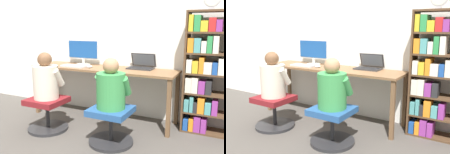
% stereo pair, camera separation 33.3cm
% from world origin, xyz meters
% --- Properties ---
extents(ground_plane, '(14.00, 14.00, 0.00)m').
position_xyz_m(ground_plane, '(0.00, 0.00, 0.00)').
color(ground_plane, '#4C4742').
extents(wall_back, '(10.00, 0.05, 2.60)m').
position_xyz_m(wall_back, '(0.00, 0.63, 1.30)').
color(wall_back, silver).
rests_on(wall_back, ground_plane).
extents(desk, '(2.16, 0.56, 0.76)m').
position_xyz_m(desk, '(0.00, 0.28, 0.69)').
color(desk, brown).
rests_on(desk, ground_plane).
extents(desktop_monitor, '(0.56, 0.22, 0.39)m').
position_xyz_m(desktop_monitor, '(-0.39, 0.39, 0.97)').
color(desktop_monitor, beige).
rests_on(desktop_monitor, desk).
extents(laptop, '(0.36, 0.28, 0.21)m').
position_xyz_m(laptop, '(0.54, 0.44, 0.81)').
color(laptop, '#2D2D30').
rests_on(laptop, desk).
extents(keyboard, '(0.38, 0.17, 0.03)m').
position_xyz_m(keyboard, '(-0.42, 0.17, 0.78)').
color(keyboard, '#B2B2B7').
rests_on(keyboard, desk).
extents(computer_mouse_by_keyboard, '(0.07, 0.09, 0.04)m').
position_xyz_m(computer_mouse_by_keyboard, '(-0.15, 0.18, 0.78)').
color(computer_mouse_by_keyboard, silver).
rests_on(computer_mouse_by_keyboard, desk).
extents(office_chair_left, '(0.53, 0.53, 0.43)m').
position_xyz_m(office_chair_left, '(-0.45, -0.42, 0.24)').
color(office_chair_left, '#262628').
rests_on(office_chair_left, ground_plane).
extents(office_chair_right, '(0.53, 0.53, 0.43)m').
position_xyz_m(office_chair_right, '(0.48, -0.41, 0.24)').
color(office_chair_right, '#262628').
rests_on(office_chair_right, ground_plane).
extents(person_at_monitor, '(0.40, 0.32, 0.60)m').
position_xyz_m(person_at_monitor, '(-0.45, -0.42, 0.68)').
color(person_at_monitor, beige).
rests_on(person_at_monitor, office_chair_left).
extents(person_at_laptop, '(0.41, 0.33, 0.58)m').
position_xyz_m(person_at_laptop, '(0.48, -0.41, 0.67)').
color(person_at_laptop, '#388C47').
rests_on(person_at_laptop, office_chair_right).
extents(bookshelf, '(0.74, 0.30, 1.54)m').
position_xyz_m(bookshelf, '(1.44, 0.39, 0.78)').
color(bookshelf, '#513823').
rests_on(bookshelf, ground_plane).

